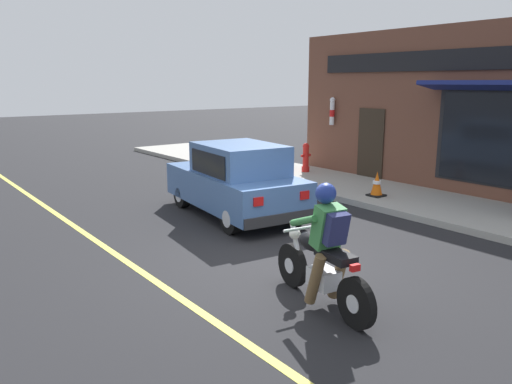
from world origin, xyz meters
The scene contains 8 objects.
ground_plane centered at (0.00, 0.00, 0.00)m, with size 80.00×80.00×0.00m, color black.
sidewalk_curb centered at (5.21, 3.00, 0.07)m, with size 2.60×22.00×0.14m, color #9E9B93.
lane_stripe centered at (-1.80, 3.00, 0.00)m, with size 0.12×19.80×0.01m, color #D1C64C.
storefront_building centered at (6.74, 0.26, 2.11)m, with size 1.25×11.78×4.20m.
motorcycle_with_rider centered at (-0.45, -1.47, 0.68)m, with size 0.66×2.01×1.62m.
car_hatchback centered at (1.25, 2.85, 0.77)m, with size 2.08×3.95×1.57m.
traffic_cone centered at (4.67, 1.81, 0.43)m, with size 0.36×0.36×0.60m.
fire_hydrant centered at (5.63, 5.32, 0.57)m, with size 0.36×0.24×0.88m.
Camera 1 is at (-4.78, -5.69, 2.82)m, focal length 35.00 mm.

